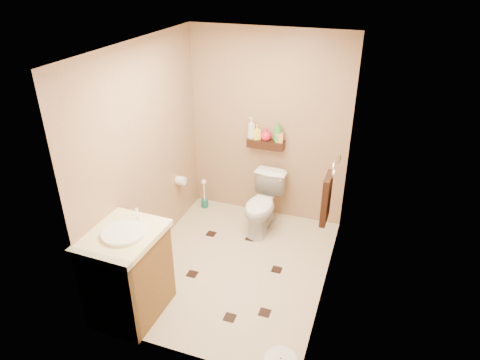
% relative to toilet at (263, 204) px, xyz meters
% --- Properties ---
extents(ground, '(2.50, 2.50, 0.00)m').
position_rel_toilet_xyz_m(ground, '(-0.08, -0.83, -0.36)').
color(ground, tan).
rests_on(ground, ground).
extents(wall_back, '(2.00, 0.04, 2.40)m').
position_rel_toilet_xyz_m(wall_back, '(-0.08, 0.42, 0.84)').
color(wall_back, '#A37D5D').
rests_on(wall_back, ground).
extents(wall_front, '(2.00, 0.04, 2.40)m').
position_rel_toilet_xyz_m(wall_front, '(-0.08, -2.08, 0.84)').
color(wall_front, '#A37D5D').
rests_on(wall_front, ground).
extents(wall_left, '(0.04, 2.50, 2.40)m').
position_rel_toilet_xyz_m(wall_left, '(-1.08, -0.83, 0.84)').
color(wall_left, '#A37D5D').
rests_on(wall_left, ground).
extents(wall_right, '(0.04, 2.50, 2.40)m').
position_rel_toilet_xyz_m(wall_right, '(0.92, -0.83, 0.84)').
color(wall_right, '#A37D5D').
rests_on(wall_right, ground).
extents(ceiling, '(2.00, 2.50, 0.02)m').
position_rel_toilet_xyz_m(ceiling, '(-0.08, -0.83, 2.04)').
color(ceiling, silver).
rests_on(ceiling, wall_back).
extents(wall_shelf, '(0.46, 0.14, 0.10)m').
position_rel_toilet_xyz_m(wall_shelf, '(-0.08, 0.34, 0.66)').
color(wall_shelf, black).
rests_on(wall_shelf, wall_back).
extents(floor_accents, '(1.12, 1.41, 0.01)m').
position_rel_toilet_xyz_m(floor_accents, '(-0.02, -0.90, -0.35)').
color(floor_accents, black).
rests_on(floor_accents, ground).
extents(toilet, '(0.44, 0.72, 0.71)m').
position_rel_toilet_xyz_m(toilet, '(0.00, 0.00, 0.00)').
color(toilet, white).
rests_on(toilet, ground).
extents(vanity, '(0.63, 0.76, 1.05)m').
position_rel_toilet_xyz_m(vanity, '(-0.78, -1.78, 0.11)').
color(vanity, brown).
rests_on(vanity, ground).
extents(toilet_brush, '(0.10, 0.10, 0.43)m').
position_rel_toilet_xyz_m(toilet_brush, '(-0.90, 0.24, -0.21)').
color(toilet_brush, '#186256').
rests_on(toilet_brush, ground).
extents(towel_ring, '(0.12, 0.30, 0.76)m').
position_rel_toilet_xyz_m(towel_ring, '(0.83, -0.58, 0.59)').
color(towel_ring, silver).
rests_on(towel_ring, wall_right).
extents(toilet_paper, '(0.12, 0.11, 0.12)m').
position_rel_toilet_xyz_m(toilet_paper, '(-1.02, -0.18, 0.25)').
color(toilet_paper, white).
rests_on(toilet_paper, wall_left).
extents(bottle_a, '(0.12, 0.12, 0.27)m').
position_rel_toilet_xyz_m(bottle_a, '(-0.27, 0.34, 0.85)').
color(bottle_a, silver).
rests_on(bottle_a, wall_shelf).
extents(bottle_b, '(0.11, 0.11, 0.18)m').
position_rel_toilet_xyz_m(bottle_b, '(-0.20, 0.34, 0.81)').
color(bottle_b, yellow).
rests_on(bottle_b, wall_shelf).
extents(bottle_c, '(0.16, 0.16, 0.16)m').
position_rel_toilet_xyz_m(bottle_c, '(-0.08, 0.34, 0.80)').
color(bottle_c, red).
rests_on(bottle_c, wall_shelf).
extents(bottle_d, '(0.14, 0.14, 0.26)m').
position_rel_toilet_xyz_m(bottle_d, '(0.07, 0.34, 0.84)').
color(bottle_d, green).
rests_on(bottle_d, wall_shelf).
extents(bottle_e, '(0.09, 0.09, 0.18)m').
position_rel_toilet_xyz_m(bottle_e, '(0.10, 0.34, 0.80)').
color(bottle_e, '#E6A04C').
rests_on(bottle_e, wall_shelf).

